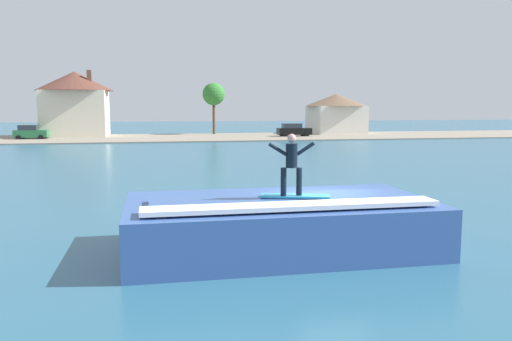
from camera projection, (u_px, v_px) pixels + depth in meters
name	position (u px, v px, depth m)	size (l,w,h in m)	color
ground_plane	(321.00, 243.00, 15.63)	(260.00, 260.00, 0.00)	#295B74
wave_crest	(280.00, 223.00, 14.84)	(8.71, 4.67, 1.63)	#37599D
surfboard	(295.00, 196.00, 14.26)	(1.97, 0.98, 0.06)	#33A5CC
surfer	(292.00, 161.00, 14.05)	(1.30, 0.32, 1.71)	black
shoreline_bank	(191.00, 137.00, 67.97)	(120.00, 17.41, 0.13)	gray
car_near_shore	(31.00, 132.00, 63.88)	(3.97, 2.27, 1.86)	#23663D
car_far_shore	(294.00, 130.00, 69.67)	(4.60, 2.03, 1.86)	black
house_with_chimney	(75.00, 101.00, 68.77)	(10.17, 10.17, 8.92)	beige
house_gabled_white	(336.00, 112.00, 76.94)	(9.30, 9.30, 6.00)	silver
tree_tall_bare	(214.00, 95.00, 74.15)	(3.25, 3.25, 7.55)	brown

